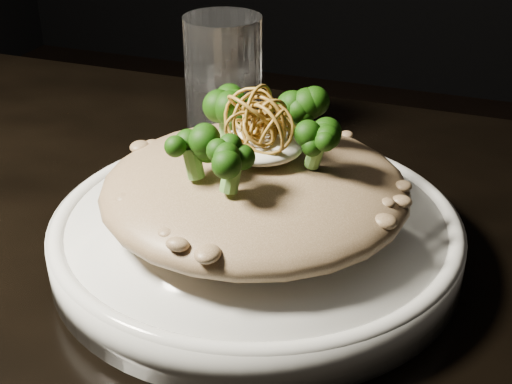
{
  "coord_description": "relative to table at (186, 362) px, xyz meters",
  "views": [
    {
      "loc": [
        0.2,
        -0.39,
        1.06
      ],
      "look_at": [
        0.04,
        0.05,
        0.81
      ],
      "focal_mm": 50.0,
      "sensor_mm": 36.0,
      "label": 1
    }
  ],
  "objects": [
    {
      "name": "risotto",
      "position": [
        0.04,
        0.05,
        0.14
      ],
      "size": [
        0.23,
        0.23,
        0.05
      ],
      "primitive_type": "ellipsoid",
      "color": "brown",
      "rests_on": "plate"
    },
    {
      "name": "table",
      "position": [
        0.0,
        0.0,
        0.0
      ],
      "size": [
        1.1,
        0.8,
        0.75
      ],
      "color": "black",
      "rests_on": "ground"
    },
    {
      "name": "plate",
      "position": [
        0.04,
        0.05,
        0.1
      ],
      "size": [
        0.31,
        0.31,
        0.03
      ],
      "primitive_type": "cylinder",
      "color": "silver",
      "rests_on": "table"
    },
    {
      "name": "shallots",
      "position": [
        0.05,
        0.05,
        0.2
      ],
      "size": [
        0.06,
        0.06,
        0.04
      ],
      "primitive_type": null,
      "color": "brown",
      "rests_on": "cheese"
    },
    {
      "name": "cheese",
      "position": [
        0.04,
        0.05,
        0.17
      ],
      "size": [
        0.06,
        0.06,
        0.02
      ],
      "primitive_type": "ellipsoid",
      "color": "white",
      "rests_on": "risotto"
    },
    {
      "name": "drinking_glass",
      "position": [
        -0.06,
        0.23,
        0.15
      ],
      "size": [
        0.1,
        0.1,
        0.13
      ],
      "primitive_type": "cylinder",
      "rotation": [
        0.0,
        0.0,
        0.37
      ],
      "color": "silver",
      "rests_on": "table"
    },
    {
      "name": "broccoli",
      "position": [
        0.04,
        0.05,
        0.19
      ],
      "size": [
        0.15,
        0.15,
        0.05
      ],
      "primitive_type": null,
      "color": "black",
      "rests_on": "risotto"
    }
  ]
}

